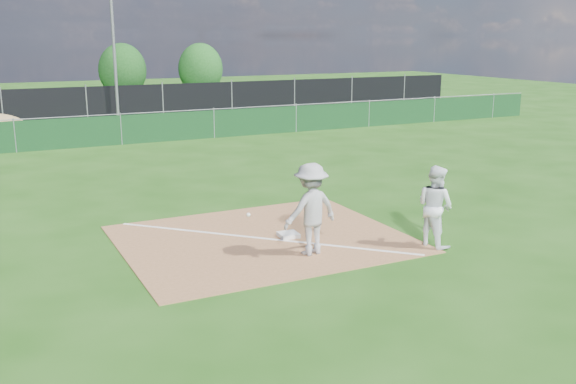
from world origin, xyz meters
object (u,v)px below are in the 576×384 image
object	(u,v)px
car_right	(178,96)
runner	(435,206)
first_base	(288,235)
car_mid	(31,103)
tree_right	(201,69)
tree_mid	(122,71)
play_at_first	(311,209)
light_pole	(114,42)

from	to	relation	value
car_right	runner	bearing A→B (deg)	173.61
first_base	runner	xyz separation A→B (m)	(2.51, -1.85, 0.80)
car_mid	car_right	size ratio (longest dim) A/B	0.94
runner	car_mid	size ratio (longest dim) A/B	0.43
car_mid	tree_right	bearing A→B (deg)	-36.68
car_right	tree_mid	bearing A→B (deg)	19.35
tree_right	car_right	bearing A→B (deg)	-120.81
runner	tree_mid	size ratio (longest dim) A/B	0.45
play_at_first	runner	distance (m)	2.69
first_base	tree_mid	xyz separation A→B (m)	(3.78, 33.36, 1.92)
first_base	car_mid	world-z (taller)	car_mid
light_pole	tree_mid	world-z (taller)	light_pole
first_base	car_right	world-z (taller)	car_right
tree_right	first_base	bearing A→B (deg)	-105.83
tree_mid	car_right	bearing A→B (deg)	-70.81
runner	tree_right	bearing A→B (deg)	-21.05
light_pole	tree_mid	xyz separation A→B (m)	(2.85, 11.52, -2.02)
play_at_first	tree_right	size ratio (longest dim) A/B	0.52
runner	tree_right	xyz separation A→B (m)	(6.96, 35.26, 1.10)
first_base	car_right	distance (m)	28.00
tree_mid	car_mid	bearing A→B (deg)	-134.71
car_right	tree_right	distance (m)	7.16
play_at_first	car_mid	world-z (taller)	play_at_first
play_at_first	runner	bearing A→B (deg)	-14.23
light_pole	first_base	world-z (taller)	light_pole
play_at_first	car_mid	distance (m)	27.95
light_pole	car_mid	xyz separation A→B (m)	(-3.82, 4.78, -3.32)
car_mid	tree_right	size ratio (longest dim) A/B	1.06
light_pole	car_right	size ratio (longest dim) A/B	1.86
tree_right	tree_mid	bearing A→B (deg)	-179.50
play_at_first	tree_mid	size ratio (longest dim) A/B	0.52
first_base	tree_mid	bearing A→B (deg)	83.53
light_pole	tree_right	distance (m)	14.52
play_at_first	tree_mid	world-z (taller)	tree_mid
light_pole	car_mid	size ratio (longest dim) A/B	1.98
car_mid	tree_mid	xyz separation A→B (m)	(6.67, 6.74, 1.31)
light_pole	car_right	world-z (taller)	light_pole
light_pole	tree_mid	size ratio (longest dim) A/B	2.08
runner	first_base	bearing A→B (deg)	43.68
light_pole	tree_right	size ratio (longest dim) A/B	2.09
car_mid	tree_right	xyz separation A→B (m)	(12.35, 6.79, 1.29)
first_base	tree_right	world-z (taller)	tree_right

